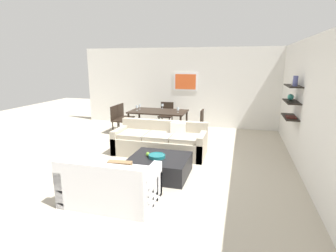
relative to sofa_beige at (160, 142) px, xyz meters
name	(u,v)px	position (x,y,z in m)	size (l,w,h in m)	color
ground_plane	(160,158)	(0.09, -0.34, -0.29)	(18.00, 18.00, 0.00)	#BCB29E
back_wall_unit	(198,88)	(0.38, 3.19, 1.06)	(8.40, 0.09, 2.70)	silver
right_wall_shelf_unit	(301,103)	(3.11, 0.27, 1.06)	(0.34, 8.20, 2.70)	silver
sofa_beige	(160,142)	(0.00, 0.00, 0.00)	(2.22, 0.90, 0.78)	#B2A893
loveseat_white	(110,185)	(-0.08, -2.50, 0.00)	(1.45, 0.90, 0.78)	white
coffee_table	(159,166)	(0.36, -1.25, -0.10)	(1.15, 1.02, 0.38)	black
decorative_bowl	(157,156)	(0.32, -1.30, 0.12)	(0.33, 0.33, 0.07)	#19666B
apple_on_coffee_table	(148,154)	(0.12, -1.26, 0.13)	(0.08, 0.08, 0.08)	#669E2D
dining_table	(158,113)	(-0.59, 1.73, 0.39)	(1.73, 1.00, 0.75)	black
dining_chair_left_near	(118,118)	(-1.86, 1.51, 0.21)	(0.44, 0.44, 0.88)	black
dining_chair_head	(166,113)	(-0.59, 2.64, 0.21)	(0.44, 0.44, 0.88)	black
dining_chair_left_far	(124,115)	(-1.86, 1.96, 0.21)	(0.44, 0.44, 0.88)	black
dining_chair_right_near	(198,123)	(0.68, 1.51, 0.21)	(0.44, 0.44, 0.88)	black
wine_glass_left_far	(140,106)	(-1.24, 1.86, 0.57)	(0.06, 0.06, 0.16)	silver
wine_glass_head	(162,105)	(-0.59, 2.18, 0.57)	(0.07, 0.07, 0.15)	silver
wine_glass_left_near	(137,107)	(-1.24, 1.61, 0.58)	(0.08, 0.08, 0.16)	silver
wine_glass_right_near	(178,109)	(0.06, 1.61, 0.57)	(0.08, 0.08, 0.16)	silver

